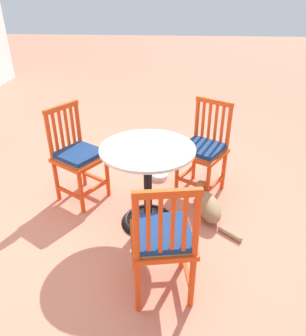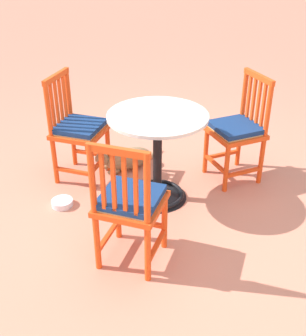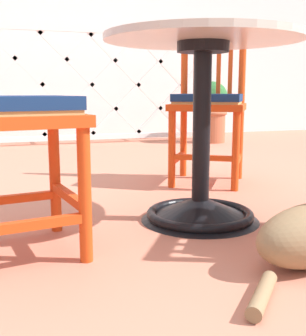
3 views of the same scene
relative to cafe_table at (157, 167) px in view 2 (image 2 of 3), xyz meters
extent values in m
plane|color=#C6755B|center=(-0.04, 0.07, -0.28)|extent=(24.00, 24.00, 0.00)
cone|color=black|center=(0.00, 0.00, -0.23)|extent=(0.48, 0.48, 0.10)
torus|color=black|center=(0.00, 0.00, -0.26)|extent=(0.44, 0.44, 0.04)
cylinder|color=black|center=(0.00, 0.00, 0.09)|extent=(0.07, 0.07, 0.66)
cylinder|color=black|center=(0.00, 0.00, 0.40)|extent=(0.20, 0.20, 0.04)
cylinder|color=beige|center=(0.00, 0.00, 0.43)|extent=(0.76, 0.76, 0.02)
cylinder|color=#D64214|center=(0.39, 0.43, -0.06)|extent=(0.04, 0.04, 0.45)
cylinder|color=#D64214|center=(0.11, 0.61, -0.06)|extent=(0.04, 0.04, 0.45)
cylinder|color=#D64214|center=(0.58, 0.71, 0.17)|extent=(0.04, 0.04, 0.91)
cylinder|color=#D64214|center=(0.29, 0.90, 0.17)|extent=(0.04, 0.04, 0.91)
cube|color=#D64214|center=(0.49, 0.57, -0.14)|extent=(0.21, 0.30, 0.03)
cube|color=#D64214|center=(0.20, 0.75, -0.14)|extent=(0.21, 0.30, 0.03)
cube|color=#D64214|center=(0.25, 0.52, -0.11)|extent=(0.30, 0.21, 0.03)
cube|color=#D64214|center=(0.34, 0.66, 0.15)|extent=(0.55, 0.55, 0.04)
cube|color=tan|center=(0.34, 0.66, 0.17)|extent=(0.48, 0.48, 0.02)
cube|color=#D64214|center=(0.52, 0.75, 0.40)|extent=(0.03, 0.03, 0.39)
cube|color=#D64214|center=(0.46, 0.79, 0.40)|extent=(0.03, 0.03, 0.39)
cube|color=#D64214|center=(0.41, 0.82, 0.40)|extent=(0.03, 0.03, 0.39)
cube|color=#D64214|center=(0.35, 0.86, 0.40)|extent=(0.03, 0.03, 0.39)
cube|color=#D64214|center=(0.43, 0.80, 0.61)|extent=(0.34, 0.23, 0.04)
cube|color=navy|center=(0.34, 0.66, 0.20)|extent=(0.50, 0.50, 0.04)
cylinder|color=#D64214|center=(-0.57, 0.05, -0.06)|extent=(0.04, 0.04, 0.45)
cylinder|color=#D64214|center=(-0.51, -0.29, -0.06)|extent=(0.04, 0.04, 0.45)
cylinder|color=#D64214|center=(-0.90, -0.01, 0.17)|extent=(0.04, 0.04, 0.91)
cylinder|color=#D64214|center=(-0.85, -0.34, 0.17)|extent=(0.04, 0.04, 0.91)
cube|color=#D64214|center=(-0.74, 0.02, -0.14)|extent=(0.34, 0.08, 0.03)
cube|color=#D64214|center=(-0.68, -0.32, -0.14)|extent=(0.34, 0.08, 0.03)
cube|color=#D64214|center=(-0.54, -0.12, -0.11)|extent=(0.08, 0.34, 0.03)
cube|color=#D64214|center=(-0.71, -0.15, 0.15)|extent=(0.46, 0.46, 0.04)
cube|color=tan|center=(-0.71, -0.15, 0.17)|extent=(0.40, 0.40, 0.02)
cube|color=#D64214|center=(-0.89, -0.08, 0.40)|extent=(0.02, 0.03, 0.39)
cube|color=#D64214|center=(-0.88, -0.14, 0.40)|extent=(0.02, 0.03, 0.39)
cube|color=#D64214|center=(-0.87, -0.21, 0.40)|extent=(0.02, 0.03, 0.39)
cube|color=#D64214|center=(-0.86, -0.28, 0.40)|extent=(0.02, 0.03, 0.39)
cube|color=#D64214|center=(-0.88, -0.18, 0.61)|extent=(0.09, 0.38, 0.04)
cube|color=navy|center=(-0.71, -0.15, 0.20)|extent=(0.41, 0.41, 0.04)
cylinder|color=#D64214|center=(0.31, -0.53, -0.06)|extent=(0.04, 0.04, 0.45)
cylinder|color=#D64214|center=(0.49, -0.25, -0.06)|extent=(0.04, 0.04, 0.45)
cylinder|color=#D64214|center=(0.60, -0.71, 0.17)|extent=(0.04, 0.04, 0.91)
cylinder|color=#D64214|center=(0.78, -0.43, 0.17)|extent=(0.04, 0.04, 0.91)
cube|color=#D64214|center=(0.46, -0.62, -0.14)|extent=(0.30, 0.20, 0.03)
cube|color=#D64214|center=(0.64, -0.34, -0.14)|extent=(0.30, 0.20, 0.03)
cube|color=#D64214|center=(0.40, -0.39, -0.11)|extent=(0.20, 0.30, 0.03)
cube|color=#D64214|center=(0.55, -0.48, 0.15)|extent=(0.55, 0.55, 0.04)
cube|color=tan|center=(0.55, -0.48, 0.17)|extent=(0.48, 0.48, 0.02)
cube|color=#D64214|center=(0.64, -0.66, 0.40)|extent=(0.03, 0.03, 0.39)
cube|color=#D64214|center=(0.67, -0.60, 0.40)|extent=(0.03, 0.03, 0.39)
cube|color=#D64214|center=(0.71, -0.54, 0.40)|extent=(0.03, 0.03, 0.39)
cube|color=#D64214|center=(0.74, -0.48, 0.40)|extent=(0.03, 0.03, 0.39)
cube|color=#D64214|center=(0.69, -0.57, 0.61)|extent=(0.23, 0.34, 0.04)
cube|color=navy|center=(0.55, -0.48, 0.20)|extent=(0.50, 0.50, 0.04)
ellipsoid|color=#8E704C|center=(0.13, -0.53, -0.19)|extent=(0.47, 0.29, 0.19)
ellipsoid|color=silver|center=(0.23, -0.51, -0.20)|extent=(0.21, 0.19, 0.14)
sphere|color=#8E704C|center=(0.38, -0.48, -0.13)|extent=(0.12, 0.12, 0.12)
ellipsoid|color=silver|center=(0.42, -0.47, -0.15)|extent=(0.05, 0.06, 0.04)
cone|color=#8E704C|center=(0.36, -0.45, -0.08)|extent=(0.04, 0.04, 0.04)
cone|color=#8E704C|center=(0.37, -0.51, -0.08)|extent=(0.04, 0.04, 0.04)
ellipsoid|color=#8E704C|center=(0.28, -0.44, -0.26)|extent=(0.13, 0.08, 0.05)
ellipsoid|color=#8E704C|center=(0.31, -0.55, -0.26)|extent=(0.13, 0.08, 0.05)
cylinder|color=#8E704C|center=(-0.15, -0.70, -0.26)|extent=(0.18, 0.19, 0.04)
cylinder|color=silver|center=(0.76, -0.06, -0.26)|extent=(0.17, 0.17, 0.05)
camera|label=1|loc=(-2.32, -0.20, 1.57)|focal=35.33mm
camera|label=2|loc=(0.76, 2.92, 1.73)|focal=47.32mm
camera|label=3|loc=(-0.72, -1.56, 0.23)|focal=46.29mm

